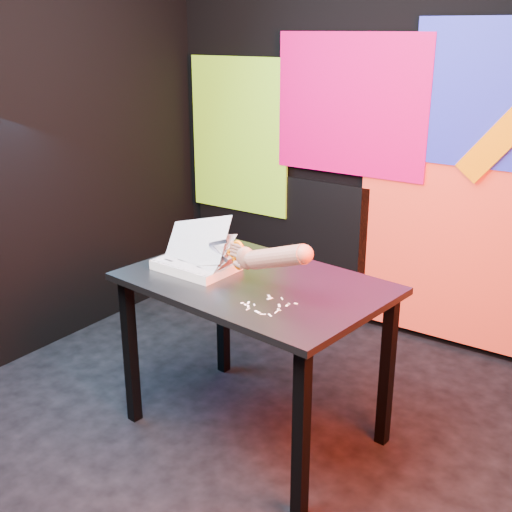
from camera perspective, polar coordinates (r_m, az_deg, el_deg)
The scene contains 7 objects.
room at distance 2.45m, azimuth -1.96°, elevation 9.82°, with size 3.01×3.01×2.71m.
backdrop at distance 3.76m, azimuth 12.42°, elevation 6.70°, with size 2.88×0.05×2.08m.
work_table at distance 2.78m, azimuth -0.10°, elevation -4.09°, with size 1.18×0.85×0.75m.
printout_stack at distance 2.87m, azimuth -5.34°, elevation -0.68°, with size 0.38×0.26×0.26m.
scissors at distance 2.67m, azimuth -1.81°, elevation 0.15°, with size 0.22×0.06×0.13m.
hand_forearm at distance 2.50m, azimuth 1.45°, elevation -0.10°, with size 0.43×0.14×0.19m.
paper_clippings at distance 2.49m, azimuth 1.12°, elevation -4.43°, with size 0.19×0.18×0.00m.
Camera 1 is at (1.45, -1.94, 1.77)m, focal length 45.00 mm.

